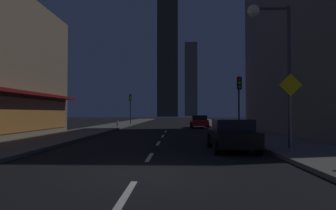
# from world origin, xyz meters

# --- Properties ---
(ground_plane) EXTENTS (78.00, 136.00, 0.10)m
(ground_plane) POSITION_xyz_m (0.00, 32.00, -0.05)
(ground_plane) COLOR black
(sidewalk_right) EXTENTS (4.00, 76.00, 0.15)m
(sidewalk_right) POSITION_xyz_m (7.00, 32.00, 0.07)
(sidewalk_right) COLOR #605E59
(sidewalk_right) RESTS_ON ground
(sidewalk_left) EXTENTS (4.00, 76.00, 0.15)m
(sidewalk_left) POSITION_xyz_m (-7.00, 32.00, 0.07)
(sidewalk_left) COLOR #605E59
(sidewalk_left) RESTS_ON ground
(lane_marking_center) EXTENTS (0.16, 23.00, 0.01)m
(lane_marking_center) POSITION_xyz_m (0.00, 8.40, 0.01)
(lane_marking_center) COLOR silver
(lane_marking_center) RESTS_ON ground
(skyscraper_distant_tall) EXTENTS (8.90, 6.03, 74.51)m
(skyscraper_distant_tall) POSITION_xyz_m (-3.18, 119.32, 37.26)
(skyscraper_distant_tall) COLOR #373429
(skyscraper_distant_tall) RESTS_ON ground
(skyscraper_distant_mid) EXTENTS (6.60, 5.82, 39.38)m
(skyscraper_distant_mid) POSITION_xyz_m (8.33, 149.87, 19.69)
(skyscraper_distant_mid) COLOR #625D4A
(skyscraper_distant_mid) RESTS_ON ground
(car_parked_near) EXTENTS (1.98, 4.24, 1.45)m
(car_parked_near) POSITION_xyz_m (3.60, 5.36, 0.74)
(car_parked_near) COLOR black
(car_parked_near) RESTS_ON ground
(car_parked_far) EXTENTS (1.98, 4.24, 1.45)m
(car_parked_far) POSITION_xyz_m (3.60, 25.79, 0.74)
(car_parked_far) COLOR #B21919
(car_parked_far) RESTS_ON ground
(fire_hydrant_far_left) EXTENTS (0.42, 0.30, 0.65)m
(fire_hydrant_far_left) POSITION_xyz_m (-5.90, 25.85, 0.45)
(fire_hydrant_far_left) COLOR #B2B2B2
(fire_hydrant_far_left) RESTS_ON sidewalk_left
(traffic_light_near_right) EXTENTS (0.32, 0.48, 4.20)m
(traffic_light_near_right) POSITION_xyz_m (5.50, 12.78, 3.19)
(traffic_light_near_right) COLOR #2D2D2D
(traffic_light_near_right) RESTS_ON sidewalk_right
(traffic_light_far_left) EXTENTS (0.32, 0.48, 4.20)m
(traffic_light_far_left) POSITION_xyz_m (-5.50, 32.56, 3.19)
(traffic_light_far_left) COLOR #2D2D2D
(traffic_light_far_left) RESTS_ON sidewalk_left
(street_lamp_right) EXTENTS (1.96, 0.56, 6.58)m
(street_lamp_right) POSITION_xyz_m (5.38, 5.22, 5.07)
(street_lamp_right) COLOR #38383D
(street_lamp_right) RESTS_ON sidewalk_right
(pedestrian_crossing_sign) EXTENTS (0.91, 0.08, 3.15)m
(pedestrian_crossing_sign) POSITION_xyz_m (5.60, 3.50, 2.02)
(pedestrian_crossing_sign) COLOR slate
(pedestrian_crossing_sign) RESTS_ON sidewalk_right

